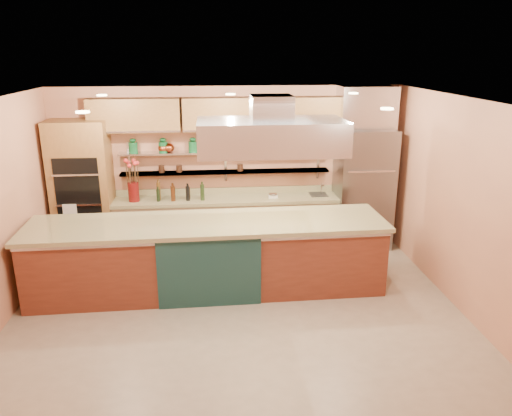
{
  "coord_description": "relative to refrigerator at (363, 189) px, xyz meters",
  "views": [
    {
      "loc": [
        -0.32,
        -6.09,
        3.38
      ],
      "look_at": [
        0.35,
        1.0,
        1.11
      ],
      "focal_mm": 35.0,
      "sensor_mm": 36.0,
      "label": 1
    }
  ],
  "objects": [
    {
      "name": "island",
      "position": [
        -2.73,
        -1.5,
        -0.53
      ],
      "size": [
        5.02,
        1.18,
        1.04
      ],
      "primitive_type": "cube",
      "rotation": [
        0.0,
        0.0,
        0.02
      ],
      "color": "brown",
      "rests_on": "floor"
    },
    {
      "name": "floor",
      "position": [
        -2.35,
        -2.14,
        -1.06
      ],
      "size": [
        6.0,
        5.0,
        0.02
      ],
      "primitive_type": "cube",
      "color": "tan",
      "rests_on": "ground"
    },
    {
      "name": "oil_bottle_cluster",
      "position": [
        -3.18,
        0.01,
        0.02
      ],
      "size": [
        0.88,
        0.34,
        0.28
      ],
      "primitive_type": "cube",
      "rotation": [
        0.0,
        0.0,
        -0.11
      ],
      "color": "black",
      "rests_on": "back_counter"
    },
    {
      "name": "copper_kettle",
      "position": [
        -3.36,
        0.23,
        0.74
      ],
      "size": [
        0.26,
        0.26,
        0.15
      ],
      "primitive_type": "ellipsoid",
      "rotation": [
        0.0,
        0.0,
        0.42
      ],
      "color": "#AF4B28",
      "rests_on": "wall_shelf_upper"
    },
    {
      "name": "flower_vase",
      "position": [
        -3.96,
        0.01,
        0.04
      ],
      "size": [
        0.23,
        0.23,
        0.32
      ],
      "primitive_type": "cylinder",
      "rotation": [
        0.0,
        0.0,
        0.35
      ],
      "color": "#5B0E0D",
      "rests_on": "back_counter"
    },
    {
      "name": "back_counter",
      "position": [
        -2.4,
        0.06,
        -0.58
      ],
      "size": [
        3.84,
        0.64,
        0.93
      ],
      "primitive_type": "cube",
      "color": "tan",
      "rests_on": "floor"
    },
    {
      "name": "wall_back",
      "position": [
        -2.35,
        0.36,
        0.35
      ],
      "size": [
        6.0,
        0.04,
        2.8
      ],
      "primitive_type": "cube",
      "color": "tan",
      "rests_on": "floor"
    },
    {
      "name": "ceiling",
      "position": [
        -2.35,
        -2.14,
        1.75
      ],
      "size": [
        6.0,
        5.0,
        0.02
      ],
      "primitive_type": "cube",
      "color": "black",
      "rests_on": "wall_back"
    },
    {
      "name": "wall_shelf_lower",
      "position": [
        -2.4,
        0.23,
        0.3
      ],
      "size": [
        3.6,
        0.26,
        0.03
      ],
      "primitive_type": "cube",
      "color": "silver",
      "rests_on": "wall_back"
    },
    {
      "name": "kitchen_scale",
      "position": [
        -1.6,
        0.01,
        -0.08
      ],
      "size": [
        0.17,
        0.13,
        0.09
      ],
      "primitive_type": "cube",
      "rotation": [
        0.0,
        0.0,
        0.08
      ],
      "color": "silver",
      "rests_on": "back_counter"
    },
    {
      "name": "bar_faucet",
      "position": [
        -0.72,
        0.11,
        -0.02
      ],
      "size": [
        0.04,
        0.04,
        0.2
      ],
      "primitive_type": "cylinder",
      "rotation": [
        0.0,
        0.0,
        -0.43
      ],
      "color": "silver",
      "rests_on": "back_counter"
    },
    {
      "name": "green_canister",
      "position": [
        -2.7,
        0.23,
        0.75
      ],
      "size": [
        0.16,
        0.16,
        0.17
      ],
      "primitive_type": "cylinder",
      "rotation": [
        0.0,
        0.0,
        -0.11
      ],
      "color": "#104C24",
      "rests_on": "wall_shelf_upper"
    },
    {
      "name": "refrigerator",
      "position": [
        0.0,
        0.0,
        0.0
      ],
      "size": [
        0.95,
        0.72,
        2.1
      ],
      "primitive_type": "cube",
      "color": "slate",
      "rests_on": "floor"
    },
    {
      "name": "ceiling_downlights",
      "position": [
        -2.35,
        -1.94,
        1.72
      ],
      "size": [
        4.0,
        2.8,
        0.02
      ],
      "primitive_type": "cube",
      "color": "#FFE5A5",
      "rests_on": "ceiling"
    },
    {
      "name": "range_hood",
      "position": [
        -1.83,
        -1.5,
        1.2
      ],
      "size": [
        2.0,
        1.0,
        0.45
      ],
      "primitive_type": "cube",
      "color": "silver",
      "rests_on": "ceiling"
    },
    {
      "name": "oven_stack",
      "position": [
        -4.8,
        0.04,
        0.1
      ],
      "size": [
        0.95,
        0.64,
        2.3
      ],
      "primitive_type": "cube",
      "color": "olive",
      "rests_on": "floor"
    },
    {
      "name": "wall_front",
      "position": [
        -2.35,
        -4.64,
        0.35
      ],
      "size": [
        6.0,
        0.04,
        2.8
      ],
      "primitive_type": "cube",
      "color": "tan",
      "rests_on": "floor"
    },
    {
      "name": "wall_right",
      "position": [
        0.65,
        -2.14,
        0.35
      ],
      "size": [
        0.04,
        5.0,
        2.8
      ],
      "primitive_type": "cube",
      "color": "tan",
      "rests_on": "floor"
    },
    {
      "name": "upper_cabinets",
      "position": [
        -2.35,
        0.18,
        1.3
      ],
      "size": [
        4.6,
        0.36,
        0.55
      ],
      "primitive_type": "cube",
      "color": "olive",
      "rests_on": "wall_back"
    },
    {
      "name": "wall_shelf_upper",
      "position": [
        -2.4,
        0.23,
        0.65
      ],
      "size": [
        3.6,
        0.26,
        0.03
      ],
      "primitive_type": "cube",
      "color": "silver",
      "rests_on": "wall_back"
    }
  ]
}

